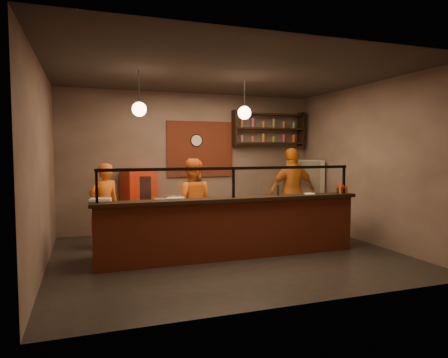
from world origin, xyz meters
name	(u,v)px	position (x,y,z in m)	size (l,w,h in m)	color
floor	(227,254)	(0.00, 0.00, 0.00)	(6.00, 6.00, 0.00)	black
ceiling	(228,73)	(0.00, 0.00, 3.20)	(6.00, 6.00, 0.00)	#332C27
wall_back	(192,162)	(0.00, 2.50, 1.60)	(6.00, 6.00, 0.00)	#7D675C
wall_left	(42,168)	(-3.00, 0.00, 1.60)	(5.00, 5.00, 0.00)	#7D675C
wall_right	(368,164)	(3.00, 0.00, 1.60)	(5.00, 5.00, 0.00)	#7D675C
wall_front	(299,172)	(0.00, -2.50, 1.60)	(6.00, 6.00, 0.00)	#7D675C
brick_patch	(200,149)	(0.20, 2.47, 1.90)	(1.60, 0.04, 1.30)	maroon
service_counter	(233,230)	(0.00, -0.30, 0.50)	(4.60, 0.25, 1.00)	maroon
counter_ledge	(233,199)	(0.00, -0.30, 1.03)	(4.70, 0.37, 0.06)	black
worktop_cabinet	(224,229)	(0.00, 0.20, 0.42)	(4.60, 0.75, 0.85)	gray
worktop	(224,205)	(0.00, 0.20, 0.88)	(4.60, 0.75, 0.05)	white
sneeze_guard	(233,179)	(0.00, -0.30, 1.37)	(4.50, 0.05, 0.52)	white
wall_shelving	(269,129)	(1.90, 2.32, 2.40)	(1.84, 0.28, 0.85)	black
wall_clock	(196,140)	(0.10, 2.46, 2.10)	(0.30, 0.30, 0.04)	black
pendant_left	(139,109)	(-1.50, 0.20, 2.55)	(0.24, 0.24, 0.77)	black
pendant_right	(244,113)	(0.40, 0.20, 2.55)	(0.24, 0.24, 0.77)	black
cook_left	(104,206)	(-2.05, 1.21, 0.81)	(0.59, 0.39, 1.62)	#DC5814
cook_mid	(192,202)	(-0.43, 0.86, 0.85)	(0.83, 0.65, 1.71)	#D15913
cook_right	(292,191)	(2.00, 1.26, 0.96)	(1.13, 0.47, 1.93)	#C35E12
fridge	(305,194)	(2.60, 1.74, 0.82)	(0.68, 0.64, 1.64)	beige
red_cooler	(139,202)	(-1.29, 2.15, 0.74)	(0.64, 0.58, 1.48)	red
pizza_dough	(222,202)	(-0.01, 0.28, 0.91)	(0.48, 0.48, 0.01)	silver
prep_tub_a	(101,203)	(-2.15, 0.27, 0.98)	(0.33, 0.27, 0.17)	silver
prep_tub_b	(176,201)	(-0.90, 0.19, 0.97)	(0.28, 0.23, 0.14)	white
prep_tub_c	(163,203)	(-1.15, 0.02, 0.97)	(0.28, 0.22, 0.14)	silver
rolling_pin	(172,204)	(-0.97, 0.15, 0.93)	(0.06, 0.06, 0.34)	yellow
condiment_caddy	(342,191)	(2.20, -0.28, 1.11)	(0.17, 0.13, 0.09)	black
pepper_mill	(278,190)	(0.89, -0.21, 1.15)	(0.04, 0.04, 0.19)	black
small_plate	(310,194)	(1.52, -0.25, 1.07)	(0.20, 0.20, 0.01)	white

